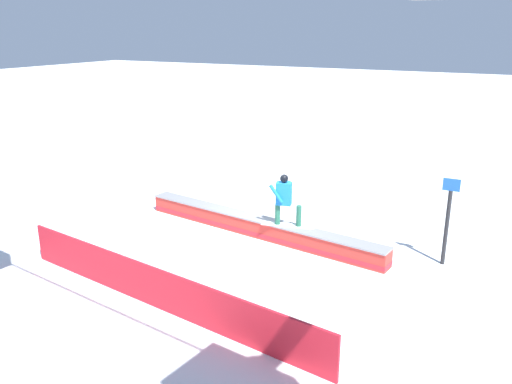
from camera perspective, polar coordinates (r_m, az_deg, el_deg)
The scene contains 5 objects.
ground_plane at distance 14.89m, azimuth 0.26°, elevation -4.76°, with size 120.00×120.00×0.00m, color white.
grind_box at distance 14.80m, azimuth 0.26°, elevation -3.90°, with size 7.77×1.58×0.53m.
snowboarder at distance 13.94m, azimuth 3.19°, elevation -0.71°, with size 1.48×0.64×1.43m.
safety_fence at distance 11.24m, azimuth -10.72°, elevation -10.33°, with size 8.42×0.06×0.92m, color red.
trail_marker at distance 13.55m, azimuth 20.23°, elevation -2.85°, with size 0.40×0.10×2.22m.
Camera 1 is at (-6.37, 12.20, 5.68)m, focal length 36.53 mm.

